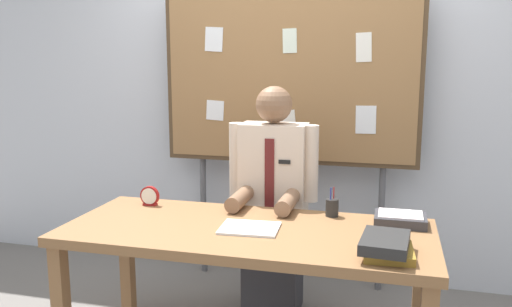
{
  "coord_description": "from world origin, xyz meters",
  "views": [
    {
      "loc": [
        0.69,
        -2.44,
        1.58
      ],
      "look_at": [
        0.0,
        0.18,
        1.09
      ],
      "focal_mm": 36.78,
      "sensor_mm": 36.0,
      "label": 1
    }
  ],
  "objects_px": {
    "bulletin_board": "(289,82)",
    "open_notebook": "(250,228)",
    "paper_tray": "(400,219)",
    "desk_clock": "(150,197)",
    "book_stack": "(386,246)",
    "pen_holder": "(332,207)",
    "desk": "(247,243)",
    "person": "(273,210)"
  },
  "relations": [
    {
      "from": "bulletin_board",
      "to": "open_notebook",
      "type": "relative_size",
      "value": 6.99
    },
    {
      "from": "paper_tray",
      "to": "desk_clock",
      "type": "bearing_deg",
      "value": -179.91
    },
    {
      "from": "paper_tray",
      "to": "book_stack",
      "type": "bearing_deg",
      "value": -97.58
    },
    {
      "from": "desk_clock",
      "to": "pen_holder",
      "type": "relative_size",
      "value": 0.71
    },
    {
      "from": "desk",
      "to": "bulletin_board",
      "type": "relative_size",
      "value": 0.92
    },
    {
      "from": "pen_holder",
      "to": "book_stack",
      "type": "bearing_deg",
      "value": -60.68
    },
    {
      "from": "book_stack",
      "to": "desk_clock",
      "type": "height_order",
      "value": "desk_clock"
    },
    {
      "from": "bulletin_board",
      "to": "open_notebook",
      "type": "distance_m",
      "value": 1.27
    },
    {
      "from": "person",
      "to": "desk",
      "type": "bearing_deg",
      "value": -90.0
    },
    {
      "from": "desk",
      "to": "desk_clock",
      "type": "relative_size",
      "value": 16.3
    },
    {
      "from": "desk",
      "to": "open_notebook",
      "type": "relative_size",
      "value": 6.41
    },
    {
      "from": "bulletin_board",
      "to": "book_stack",
      "type": "relative_size",
      "value": 6.76
    },
    {
      "from": "desk",
      "to": "book_stack",
      "type": "height_order",
      "value": "book_stack"
    },
    {
      "from": "desk",
      "to": "paper_tray",
      "type": "bearing_deg",
      "value": 18.85
    },
    {
      "from": "pen_holder",
      "to": "paper_tray",
      "type": "relative_size",
      "value": 0.62
    },
    {
      "from": "book_stack",
      "to": "pen_holder",
      "type": "distance_m",
      "value": 0.6
    },
    {
      "from": "bulletin_board",
      "to": "book_stack",
      "type": "xyz_separation_m",
      "value": [
        0.69,
        -1.27,
        -0.65
      ]
    },
    {
      "from": "person",
      "to": "bulletin_board",
      "type": "distance_m",
      "value": 0.89
    },
    {
      "from": "desk",
      "to": "person",
      "type": "relative_size",
      "value": 1.31
    },
    {
      "from": "person",
      "to": "paper_tray",
      "type": "distance_m",
      "value": 0.83
    },
    {
      "from": "person",
      "to": "desk_clock",
      "type": "xyz_separation_m",
      "value": [
        -0.66,
        -0.34,
        0.13
      ]
    },
    {
      "from": "desk",
      "to": "person",
      "type": "height_order",
      "value": "person"
    },
    {
      "from": "person",
      "to": "book_stack",
      "type": "xyz_separation_m",
      "value": [
        0.69,
        -0.81,
        0.12
      ]
    },
    {
      "from": "person",
      "to": "open_notebook",
      "type": "height_order",
      "value": "person"
    },
    {
      "from": "desk",
      "to": "book_stack",
      "type": "xyz_separation_m",
      "value": [
        0.69,
        -0.21,
        0.13
      ]
    },
    {
      "from": "person",
      "to": "bulletin_board",
      "type": "bearing_deg",
      "value": 90.0
    },
    {
      "from": "open_notebook",
      "to": "desk_clock",
      "type": "bearing_deg",
      "value": 158.01
    },
    {
      "from": "desk",
      "to": "person",
      "type": "distance_m",
      "value": 0.6
    },
    {
      "from": "open_notebook",
      "to": "desk_clock",
      "type": "xyz_separation_m",
      "value": [
        -0.68,
        0.27,
        0.05
      ]
    },
    {
      "from": "book_stack",
      "to": "desk_clock",
      "type": "distance_m",
      "value": 1.42
    },
    {
      "from": "open_notebook",
      "to": "paper_tray",
      "type": "xyz_separation_m",
      "value": [
        0.73,
        0.28,
        0.02
      ]
    },
    {
      "from": "paper_tray",
      "to": "open_notebook",
      "type": "bearing_deg",
      "value": -159.29
    },
    {
      "from": "person",
      "to": "pen_holder",
      "type": "height_order",
      "value": "person"
    },
    {
      "from": "desk",
      "to": "person",
      "type": "bearing_deg",
      "value": 90.0
    },
    {
      "from": "bulletin_board",
      "to": "pen_holder",
      "type": "height_order",
      "value": "bulletin_board"
    },
    {
      "from": "open_notebook",
      "to": "desk",
      "type": "bearing_deg",
      "value": 134.82
    },
    {
      "from": "book_stack",
      "to": "open_notebook",
      "type": "bearing_deg",
      "value": 163.78
    },
    {
      "from": "book_stack",
      "to": "paper_tray",
      "type": "xyz_separation_m",
      "value": [
        0.06,
        0.47,
        -0.02
      ]
    },
    {
      "from": "desk",
      "to": "bulletin_board",
      "type": "height_order",
      "value": "bulletin_board"
    },
    {
      "from": "person",
      "to": "paper_tray",
      "type": "height_order",
      "value": "person"
    },
    {
      "from": "person",
      "to": "open_notebook",
      "type": "distance_m",
      "value": 0.62
    },
    {
      "from": "open_notebook",
      "to": "pen_holder",
      "type": "relative_size",
      "value": 1.81
    }
  ]
}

